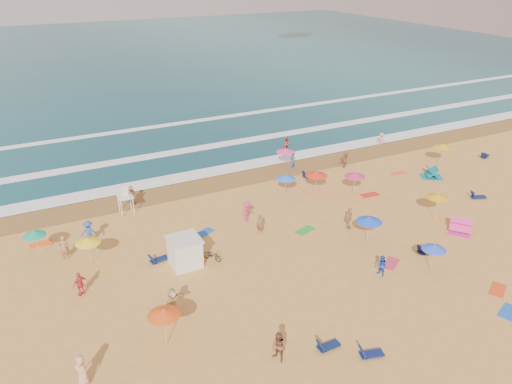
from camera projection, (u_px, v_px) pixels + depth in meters
name	position (u px, v px, depth m)	size (l,w,h in m)	color
ground	(265.00, 246.00, 37.62)	(220.00, 220.00, 0.00)	gold
ocean	(80.00, 60.00, 105.39)	(220.00, 140.00, 0.18)	#0C4756
wet_sand	(204.00, 185.00, 47.70)	(220.00, 220.00, 0.00)	olive
surf_foam	(175.00, 155.00, 54.77)	(200.00, 18.70, 0.05)	white
cabana	(185.00, 252.00, 34.93)	(2.00, 2.00, 2.00)	white
cabana_roof	(184.00, 239.00, 34.47)	(2.20, 2.20, 0.12)	silver
bicycle	(212.00, 255.00, 35.72)	(0.53, 1.53, 0.80)	black
lifeguard_stand	(126.00, 202.00, 41.98)	(1.20, 1.20, 2.10)	white
beach_umbrellas	(303.00, 211.00, 38.16)	(56.03, 30.67, 0.76)	#EB3D18
loungers	(344.00, 248.00, 37.00)	(52.96, 23.17, 0.34)	#0F134B
towels	(300.00, 266.00, 35.09)	(45.90, 22.68, 0.03)	#E81D5D
popup_tents	(445.00, 195.00, 44.25)	(8.51, 11.56, 1.20)	#E53399
beachgoers	(227.00, 217.00, 40.05)	(45.64, 29.16, 2.14)	tan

